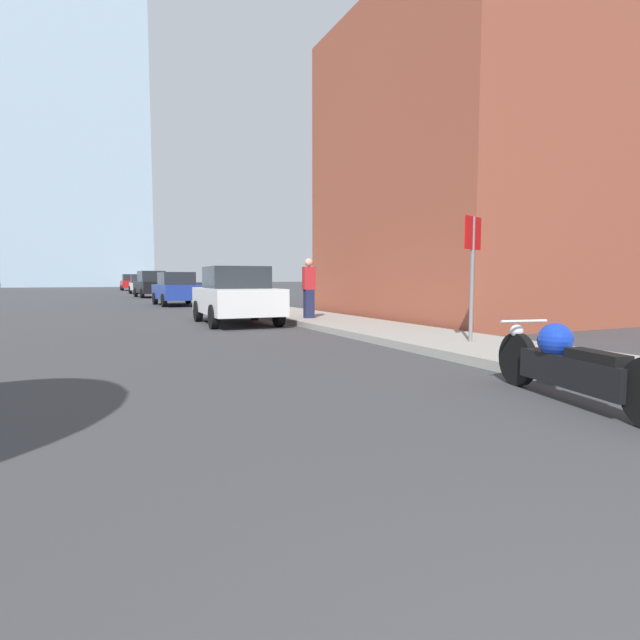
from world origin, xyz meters
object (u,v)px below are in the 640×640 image
at_px(stop_sign, 472,257).
at_px(parked_car_blue, 176,289).
at_px(motorcycle, 570,364).
at_px(parked_car_black, 152,284).
at_px(parked_car_silver, 140,284).
at_px(parked_car_red, 130,283).
at_px(parked_car_white, 236,295).
at_px(pedestrian, 309,287).

bearing_deg(stop_sign, parked_car_blue, 97.87).
xyz_separation_m(motorcycle, parked_car_black, (-0.62, 33.58, 0.50)).
bearing_deg(motorcycle, parked_car_blue, 103.37).
relative_size(parked_car_blue, parked_car_silver, 0.97).
bearing_deg(parked_car_red, parked_car_white, -91.21).
relative_size(parked_car_white, parked_car_black, 0.94).
bearing_deg(parked_car_red, parked_car_black, -91.23).
relative_size(parked_car_white, parked_car_silver, 0.93).
relative_size(parked_car_red, stop_sign, 1.65).
height_order(motorcycle, parked_car_white, parked_car_white).
distance_m(parked_car_blue, parked_car_red, 34.69).
bearing_deg(parked_car_silver, parked_car_blue, -88.08).
relative_size(motorcycle, parked_car_red, 0.67).
distance_m(stop_sign, pedestrian, 6.48).
bearing_deg(parked_car_red, parked_car_blue, -91.24).
bearing_deg(parked_car_silver, pedestrian, -84.51).
distance_m(parked_car_silver, pedestrian, 34.03).
bearing_deg(motorcycle, parked_car_black, 102.61).
bearing_deg(parked_car_white, parked_car_blue, 91.62).
bearing_deg(pedestrian, parked_car_red, 92.23).
distance_m(motorcycle, parked_car_red, 56.59).
bearing_deg(pedestrian, parked_car_white, 163.69).
relative_size(parked_car_black, pedestrian, 2.46).
xyz_separation_m(parked_car_red, pedestrian, (1.81, -46.56, 0.18)).
bearing_deg(parked_car_white, parked_car_black, 91.54).
height_order(motorcycle, parked_car_blue, parked_car_blue).
distance_m(motorcycle, pedestrian, 10.13).
distance_m(parked_car_black, parked_car_silver, 10.43).
bearing_deg(parked_car_blue, stop_sign, -84.37).
xyz_separation_m(motorcycle, parked_car_blue, (-0.69, 21.89, 0.40)).
xyz_separation_m(parked_car_black, parked_car_red, (0.14, 23.01, -0.02)).
height_order(parked_car_white, stop_sign, stop_sign).
relative_size(motorcycle, parked_car_silver, 0.58).
height_order(parked_car_black, parked_car_red, parked_car_black).
height_order(motorcycle, parked_car_red, parked_car_red).
distance_m(parked_car_white, parked_car_silver, 33.38).
distance_m(parked_car_white, parked_car_black, 22.95).
distance_m(parked_car_blue, stop_sign, 18.50).
xyz_separation_m(parked_car_white, parked_car_blue, (0.04, 11.26, -0.02)).
height_order(parked_car_silver, parked_car_red, parked_car_red).
distance_m(motorcycle, parked_car_blue, 21.91).
height_order(motorcycle, parked_car_silver, parked_car_silver).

